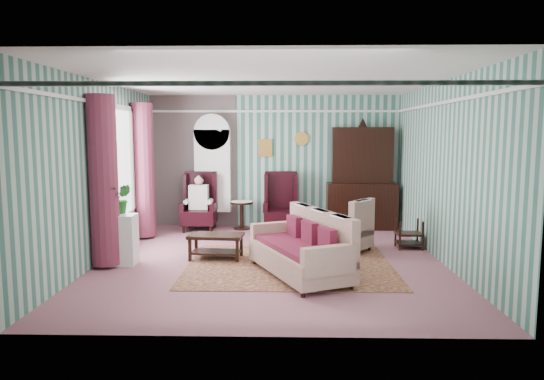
{
  "coord_description": "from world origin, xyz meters",
  "views": [
    {
      "loc": [
        0.2,
        -7.74,
        2.07
      ],
      "look_at": [
        0.0,
        0.6,
        1.09
      ],
      "focal_mm": 32.0,
      "sensor_mm": 36.0,
      "label": 1
    }
  ],
  "objects_px": {
    "bookcase": "(213,177)",
    "wingback_left": "(199,201)",
    "sofa": "(299,242)",
    "nest_table": "(409,234)",
    "round_side_table": "(242,215)",
    "seated_woman": "(199,203)",
    "dresser_hutch": "(362,175)",
    "floral_armchair": "(347,222)",
    "coffee_table": "(216,247)",
    "wingback_right": "(281,202)",
    "plant_stand": "(119,240)"
  },
  "relations": [
    {
      "from": "nest_table",
      "to": "round_side_table",
      "type": "bearing_deg",
      "value": 151.8
    },
    {
      "from": "seated_woman",
      "to": "coffee_table",
      "type": "bearing_deg",
      "value": -73.77
    },
    {
      "from": "dresser_hutch",
      "to": "wingback_right",
      "type": "relative_size",
      "value": 1.89
    },
    {
      "from": "bookcase",
      "to": "nest_table",
      "type": "distance_m",
      "value": 4.37
    },
    {
      "from": "dresser_hutch",
      "to": "plant_stand",
      "type": "xyz_separation_m",
      "value": [
        -4.3,
        -3.02,
        -0.78
      ]
    },
    {
      "from": "dresser_hutch",
      "to": "round_side_table",
      "type": "xyz_separation_m",
      "value": [
        -2.6,
        -0.12,
        -0.88
      ]
    },
    {
      "from": "sofa",
      "to": "coffee_table",
      "type": "relative_size",
      "value": 2.18
    },
    {
      "from": "coffee_table",
      "to": "dresser_hutch",
      "type": "bearing_deg",
      "value": 43.27
    },
    {
      "from": "nest_table",
      "to": "sofa",
      "type": "height_order",
      "value": "sofa"
    },
    {
      "from": "seated_woman",
      "to": "nest_table",
      "type": "relative_size",
      "value": 2.19
    },
    {
      "from": "plant_stand",
      "to": "bookcase",
      "type": "bearing_deg",
      "value": 71.51
    },
    {
      "from": "bookcase",
      "to": "wingback_left",
      "type": "height_order",
      "value": "bookcase"
    },
    {
      "from": "dresser_hutch",
      "to": "seated_woman",
      "type": "relative_size",
      "value": 2.0
    },
    {
      "from": "seated_woman",
      "to": "floral_armchair",
      "type": "distance_m",
      "value": 3.43
    },
    {
      "from": "wingback_right",
      "to": "nest_table",
      "type": "bearing_deg",
      "value": -33.75
    },
    {
      "from": "bookcase",
      "to": "wingback_left",
      "type": "distance_m",
      "value": 0.68
    },
    {
      "from": "bookcase",
      "to": "dresser_hutch",
      "type": "bearing_deg",
      "value": -2.11
    },
    {
      "from": "nest_table",
      "to": "coffee_table",
      "type": "distance_m",
      "value": 3.48
    },
    {
      "from": "wingback_left",
      "to": "sofa",
      "type": "bearing_deg",
      "value": -58.51
    },
    {
      "from": "wingback_left",
      "to": "seated_woman",
      "type": "distance_m",
      "value": 0.04
    },
    {
      "from": "wingback_left",
      "to": "nest_table",
      "type": "distance_m",
      "value": 4.37
    },
    {
      "from": "round_side_table",
      "to": "wingback_left",
      "type": "bearing_deg",
      "value": -170.54
    },
    {
      "from": "dresser_hutch",
      "to": "floral_armchair",
      "type": "distance_m",
      "value": 2.26
    },
    {
      "from": "nest_table",
      "to": "coffee_table",
      "type": "height_order",
      "value": "nest_table"
    },
    {
      "from": "bookcase",
      "to": "coffee_table",
      "type": "distance_m",
      "value": 2.94
    },
    {
      "from": "dresser_hutch",
      "to": "seated_woman",
      "type": "distance_m",
      "value": 3.56
    },
    {
      "from": "plant_stand",
      "to": "round_side_table",
      "type": "bearing_deg",
      "value": 59.62
    },
    {
      "from": "dresser_hutch",
      "to": "floral_armchair",
      "type": "bearing_deg",
      "value": -105.66
    },
    {
      "from": "wingback_left",
      "to": "seated_woman",
      "type": "bearing_deg",
      "value": 0.0
    },
    {
      "from": "sofa",
      "to": "floral_armchair",
      "type": "xyz_separation_m",
      "value": [
        0.89,
        1.51,
        0.02
      ]
    },
    {
      "from": "bookcase",
      "to": "floral_armchair",
      "type": "height_order",
      "value": "bookcase"
    },
    {
      "from": "bookcase",
      "to": "seated_woman",
      "type": "xyz_separation_m",
      "value": [
        -0.25,
        -0.39,
        -0.53
      ]
    },
    {
      "from": "sofa",
      "to": "floral_armchair",
      "type": "distance_m",
      "value": 1.75
    },
    {
      "from": "wingback_left",
      "to": "round_side_table",
      "type": "bearing_deg",
      "value": 9.46
    },
    {
      "from": "bookcase",
      "to": "dresser_hutch",
      "type": "height_order",
      "value": "dresser_hutch"
    },
    {
      "from": "bookcase",
      "to": "round_side_table",
      "type": "bearing_deg",
      "value": -20.27
    },
    {
      "from": "floral_armchair",
      "to": "coffee_table",
      "type": "xyz_separation_m",
      "value": [
        -2.23,
        -0.57,
        -0.32
      ]
    },
    {
      "from": "plant_stand",
      "to": "nest_table",
      "type": "bearing_deg",
      "value": 13.84
    },
    {
      "from": "wingback_right",
      "to": "coffee_table",
      "type": "distance_m",
      "value": 2.63
    },
    {
      "from": "nest_table",
      "to": "floral_armchair",
      "type": "distance_m",
      "value": 1.21
    },
    {
      "from": "bookcase",
      "to": "sofa",
      "type": "distance_m",
      "value": 4.16
    },
    {
      "from": "dresser_hutch",
      "to": "floral_armchair",
      "type": "height_order",
      "value": "dresser_hutch"
    },
    {
      "from": "dresser_hutch",
      "to": "wingback_left",
      "type": "distance_m",
      "value": 3.55
    },
    {
      "from": "nest_table",
      "to": "floral_armchair",
      "type": "relative_size",
      "value": 0.52
    },
    {
      "from": "wingback_left",
      "to": "floral_armchair",
      "type": "xyz_separation_m",
      "value": [
        2.92,
        -1.81,
        -0.1
      ]
    },
    {
      "from": "wingback_right",
      "to": "seated_woman",
      "type": "height_order",
      "value": "wingback_right"
    },
    {
      "from": "plant_stand",
      "to": "sofa",
      "type": "bearing_deg",
      "value": -11.28
    },
    {
      "from": "sofa",
      "to": "plant_stand",
      "type": "bearing_deg",
      "value": 54.5
    },
    {
      "from": "seated_woman",
      "to": "round_side_table",
      "type": "distance_m",
      "value": 0.96
    },
    {
      "from": "seated_woman",
      "to": "plant_stand",
      "type": "distance_m",
      "value": 2.87
    }
  ]
}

